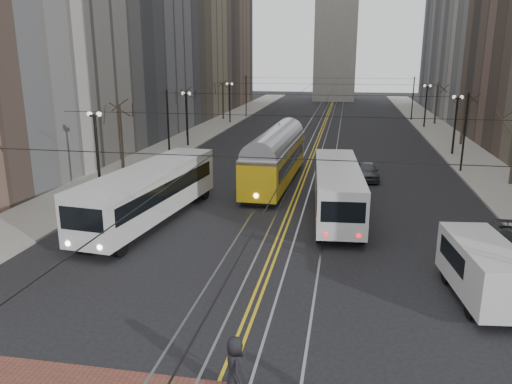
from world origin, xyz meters
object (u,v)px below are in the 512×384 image
at_px(transit_bus, 150,195).
at_px(cargo_van, 483,273).
at_px(rear_bus, 337,191).
at_px(pedestrian_a, 235,366).
at_px(streetcar, 276,162).
at_px(sedan_grey, 367,171).

distance_m(transit_bus, cargo_van, 18.19).
height_order(transit_bus, rear_bus, transit_bus).
bearing_deg(pedestrian_a, rear_bus, -27.47).
distance_m(streetcar, cargo_van, 20.66).
height_order(transit_bus, cargo_van, transit_bus).
xyz_separation_m(rear_bus, pedestrian_a, (-2.41, -17.62, -0.61)).
xyz_separation_m(transit_bus, cargo_van, (16.75, -7.08, -0.44)).
distance_m(rear_bus, cargo_van, 11.80).
bearing_deg(streetcar, sedan_grey, 21.70).
height_order(cargo_van, pedestrian_a, cargo_van).
bearing_deg(sedan_grey, transit_bus, -139.14).
distance_m(transit_bus, rear_bus, 11.22).
distance_m(transit_bus, sedan_grey, 18.34).
relative_size(cargo_van, pedestrian_a, 2.94).
distance_m(rear_bus, pedestrian_a, 17.79).
xyz_separation_m(streetcar, sedan_grey, (6.98, 2.50, -0.94)).
relative_size(transit_bus, sedan_grey, 3.11).
bearing_deg(cargo_van, rear_bus, 113.74).
relative_size(streetcar, rear_bus, 1.19).
xyz_separation_m(cargo_van, pedestrian_a, (-8.38, -7.44, -0.26)).
bearing_deg(rear_bus, sedan_grey, 73.90).
height_order(rear_bus, sedan_grey, rear_bus).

